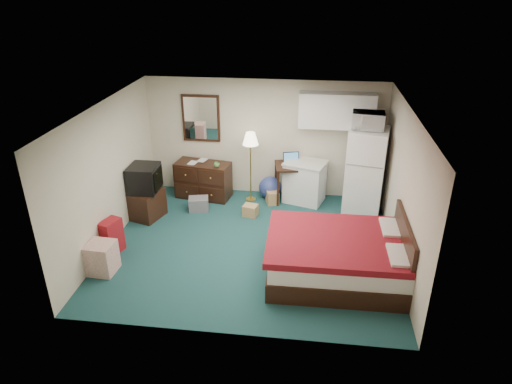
# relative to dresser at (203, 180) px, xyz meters

# --- Properties ---
(floor) EXTENTS (5.00, 4.50, 0.01)m
(floor) POSITION_rel_dresser_xyz_m (1.28, -1.85, -0.39)
(floor) COLOR #153D43
(floor) RESTS_ON ground
(ceiling) EXTENTS (5.00, 4.50, 0.01)m
(ceiling) POSITION_rel_dresser_xyz_m (1.28, -1.85, 2.11)
(ceiling) COLOR beige
(ceiling) RESTS_ON walls
(walls) EXTENTS (5.01, 4.51, 2.50)m
(walls) POSITION_rel_dresser_xyz_m (1.28, -1.85, 0.86)
(walls) COLOR beige
(walls) RESTS_ON floor
(mirror) EXTENTS (0.80, 0.06, 1.00)m
(mirror) POSITION_rel_dresser_xyz_m (-0.07, 0.37, 1.26)
(mirror) COLOR white
(mirror) RESTS_ON walls
(upper_cabinets) EXTENTS (1.50, 0.35, 0.70)m
(upper_cabinets) POSITION_rel_dresser_xyz_m (2.73, 0.23, 1.56)
(upper_cabinets) COLOR white
(upper_cabinets) RESTS_ON walls
(headboard) EXTENTS (0.06, 1.56, 1.00)m
(headboard) POSITION_rel_dresser_xyz_m (3.74, -2.58, 0.16)
(headboard) COLOR black
(headboard) RESTS_ON walls
(dresser) EXTENTS (1.22, 0.70, 0.78)m
(dresser) POSITION_rel_dresser_xyz_m (0.00, 0.00, 0.00)
(dresser) COLOR black
(dresser) RESTS_ON floor
(floor_lamp) EXTENTS (0.40, 0.40, 1.51)m
(floor_lamp) POSITION_rel_dresser_xyz_m (1.03, -0.03, 0.36)
(floor_lamp) COLOR gold
(floor_lamp) RESTS_ON floor
(desk) EXTENTS (0.73, 0.73, 0.80)m
(desk) POSITION_rel_dresser_xyz_m (1.87, 0.08, 0.01)
(desk) COLOR black
(desk) RESTS_ON floor
(exercise_ball) EXTENTS (0.49, 0.49, 0.49)m
(exercise_ball) POSITION_rel_dresser_xyz_m (1.43, 0.11, -0.15)
(exercise_ball) COLOR navy
(exercise_ball) RESTS_ON floor
(kitchen_counter) EXTENTS (0.93, 0.81, 0.86)m
(kitchen_counter) POSITION_rel_dresser_xyz_m (2.17, 0.06, 0.04)
(kitchen_counter) COLOR white
(kitchen_counter) RESTS_ON floor
(fridge) EXTENTS (0.85, 0.85, 1.74)m
(fridge) POSITION_rel_dresser_xyz_m (3.35, -0.26, 0.48)
(fridge) COLOR white
(fridge) RESTS_ON floor
(bed) EXTENTS (2.15, 1.68, 0.68)m
(bed) POSITION_rel_dresser_xyz_m (2.76, -2.58, -0.05)
(bed) COLOR #64050E
(bed) RESTS_ON floor
(tv_stand) EXTENTS (0.72, 0.76, 0.56)m
(tv_stand) POSITION_rel_dresser_xyz_m (-0.93, -1.04, -0.11)
(tv_stand) COLOR black
(tv_stand) RESTS_ON floor
(suitcase) EXTENTS (0.35, 0.44, 0.62)m
(suitcase) POSITION_rel_dresser_xyz_m (-1.08, -2.36, -0.08)
(suitcase) COLOR #6B050B
(suitcase) RESTS_ON floor
(retail_box) EXTENTS (0.44, 0.44, 0.52)m
(retail_box) POSITION_rel_dresser_xyz_m (-1.00, -2.93, -0.13)
(retail_box) COLOR silver
(retail_box) RESTS_ON floor
(file_bin) EXTENTS (0.45, 0.37, 0.28)m
(file_bin) POSITION_rel_dresser_xyz_m (0.04, -0.65, -0.25)
(file_bin) COLOR slate
(file_bin) RESTS_ON floor
(cardboard_box_a) EXTENTS (0.32, 0.29, 0.23)m
(cardboard_box_a) POSITION_rel_dresser_xyz_m (1.12, -0.75, -0.28)
(cardboard_box_a) COLOR olive
(cardboard_box_a) RESTS_ON floor
(cardboard_box_b) EXTENTS (0.31, 0.34, 0.28)m
(cardboard_box_b) POSITION_rel_dresser_xyz_m (1.51, -0.14, -0.25)
(cardboard_box_b) COLOR olive
(cardboard_box_b) RESTS_ON floor
(laptop) EXTENTS (0.40, 0.36, 0.23)m
(laptop) POSITION_rel_dresser_xyz_m (1.89, 0.09, 0.52)
(laptop) COLOR black
(laptop) RESTS_ON desk
(crt_tv) EXTENTS (0.56, 0.60, 0.51)m
(crt_tv) POSITION_rel_dresser_xyz_m (-0.92, -1.00, 0.43)
(crt_tv) COLOR black
(crt_tv) RESTS_ON tv_stand
(microwave) EXTENTS (0.62, 0.38, 0.40)m
(microwave) POSITION_rel_dresser_xyz_m (3.30, -0.26, 1.55)
(microwave) COLOR white
(microwave) RESTS_ON fridge
(book_a) EXTENTS (0.17, 0.05, 0.23)m
(book_a) POSITION_rel_dresser_xyz_m (-0.28, -0.03, 0.51)
(book_a) COLOR olive
(book_a) RESTS_ON dresser
(book_b) EXTENTS (0.17, 0.07, 0.23)m
(book_b) POSITION_rel_dresser_xyz_m (-0.11, 0.15, 0.51)
(book_b) COLOR olive
(book_b) RESTS_ON dresser
(mug) EXTENTS (0.13, 0.11, 0.12)m
(mug) POSITION_rel_dresser_xyz_m (0.35, -0.18, 0.45)
(mug) COLOR #5B9750
(mug) RESTS_ON dresser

